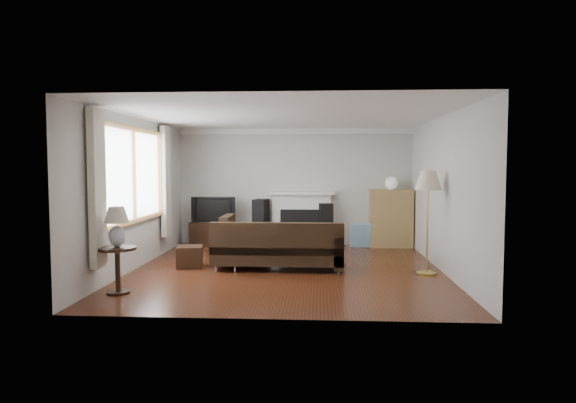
# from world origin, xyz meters

# --- Properties ---
(room) EXTENTS (5.10, 5.60, 2.54)m
(room) POSITION_xyz_m (0.00, 0.00, 1.25)
(room) COLOR #461F0F
(room) RESTS_ON ground
(window) EXTENTS (0.12, 2.74, 1.54)m
(window) POSITION_xyz_m (-2.45, -0.20, 1.55)
(window) COLOR brown
(window) RESTS_ON room
(curtain_near) EXTENTS (0.10, 0.35, 2.10)m
(curtain_near) POSITION_xyz_m (-2.40, -1.72, 1.40)
(curtain_near) COLOR beige
(curtain_near) RESTS_ON room
(curtain_far) EXTENTS (0.10, 0.35, 2.10)m
(curtain_far) POSITION_xyz_m (-2.40, 1.32, 1.40)
(curtain_far) COLOR beige
(curtain_far) RESTS_ON room
(fireplace) EXTENTS (1.40, 0.26, 1.15)m
(fireplace) POSITION_xyz_m (0.15, 2.64, 0.57)
(fireplace) COLOR white
(fireplace) RESTS_ON room
(tv_stand) EXTENTS (1.01, 0.45, 0.51)m
(tv_stand) POSITION_xyz_m (-1.71, 2.49, 0.25)
(tv_stand) COLOR black
(tv_stand) RESTS_ON ground
(television) EXTENTS (0.94, 0.12, 0.54)m
(television) POSITION_xyz_m (-1.71, 2.49, 0.78)
(television) COLOR black
(television) RESTS_ON tv_stand
(speaker_left) EXTENTS (0.35, 0.39, 0.99)m
(speaker_left) POSITION_xyz_m (-0.72, 2.52, 0.50)
(speaker_left) COLOR black
(speaker_left) RESTS_ON ground
(speaker_right) EXTENTS (0.33, 0.36, 0.91)m
(speaker_right) POSITION_xyz_m (0.66, 2.54, 0.46)
(speaker_right) COLOR black
(speaker_right) RESTS_ON ground
(bookshelf) EXTENTS (0.88, 0.42, 1.21)m
(bookshelf) POSITION_xyz_m (2.03, 2.51, 0.60)
(bookshelf) COLOR #9A7F47
(bookshelf) RESTS_ON ground
(globe_lamp) EXTENTS (0.26, 0.26, 0.26)m
(globe_lamp) POSITION_xyz_m (2.03, 2.51, 1.34)
(globe_lamp) COLOR white
(globe_lamp) RESTS_ON bookshelf
(sectional_sofa) EXTENTS (2.32, 1.69, 0.75)m
(sectional_sofa) POSITION_xyz_m (-0.15, 0.06, 0.37)
(sectional_sofa) COLOR black
(sectional_sofa) RESTS_ON ground
(coffee_table) EXTENTS (1.08, 0.69, 0.40)m
(coffee_table) POSITION_xyz_m (-0.28, 1.34, 0.20)
(coffee_table) COLOR #A5804F
(coffee_table) RESTS_ON ground
(footstool) EXTENTS (0.49, 0.49, 0.36)m
(footstool) POSITION_xyz_m (-1.65, 0.10, 0.18)
(footstool) COLOR black
(footstool) RESTS_ON ground
(floor_lamp) EXTENTS (0.51, 0.51, 1.63)m
(floor_lamp) POSITION_xyz_m (2.22, -0.22, 0.81)
(floor_lamp) COLOR #B39B3E
(floor_lamp) RESTS_ON ground
(side_table) EXTENTS (0.50, 0.50, 0.62)m
(side_table) POSITION_xyz_m (-2.15, -1.71, 0.31)
(side_table) COLOR black
(side_table) RESTS_ON ground
(table_lamp) EXTENTS (0.33, 0.33, 0.53)m
(table_lamp) POSITION_xyz_m (-2.15, -1.71, 0.89)
(table_lamp) COLOR silver
(table_lamp) RESTS_ON side_table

